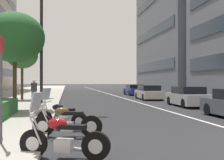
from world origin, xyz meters
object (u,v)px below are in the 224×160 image
motorcycle_under_tarp (62,139)px  pedestrian_on_plaza (34,91)px  parking_sign_by_curb (1,79)px  street_tree_near_plaza_corner (22,56)px  street_lamp_with_banners (47,21)px  car_mid_block_traffic (187,97)px  motorcycle_nearest_camera (61,117)px  car_lead_in_lane (149,93)px  car_far_down_avenue (134,90)px  motorcycle_far_end_row (67,123)px  street_tree_by_lamp_post (15,38)px

motorcycle_under_tarp → pedestrian_on_plaza: 15.46m
parking_sign_by_curb → street_tree_near_plaza_corner: (18.41, 2.26, 2.23)m
pedestrian_on_plaza → street_lamp_with_banners: bearing=175.8°
car_mid_block_traffic → street_tree_near_plaza_corner: size_ratio=0.85×
motorcycle_under_tarp → motorcycle_nearest_camera: 3.94m
motorcycle_nearest_camera → street_lamp_with_banners: bearing=-47.8°
car_lead_in_lane → car_far_down_avenue: (8.84, -0.71, -0.01)m
street_tree_near_plaza_corner → pedestrian_on_plaza: street_tree_near_plaza_corner is taller
parking_sign_by_curb → car_far_down_avenue: bearing=-20.1°
motorcycle_nearest_camera → parking_sign_by_curb: bearing=97.6°
motorcycle_far_end_row → street_lamp_with_banners: 9.96m
car_lead_in_lane → pedestrian_on_plaza: bearing=117.1°
car_far_down_avenue → street_tree_near_plaza_corner: 15.87m
motorcycle_nearest_camera → street_tree_near_plaza_corner: (15.57, 3.69, 3.58)m
motorcycle_under_tarp → street_tree_near_plaza_corner: street_tree_near_plaza_corner is taller
street_tree_near_plaza_corner → pedestrian_on_plaza: (-4.23, -1.49, -3.00)m
motorcycle_far_end_row → motorcycle_nearest_camera: bearing=-69.2°
street_tree_by_lamp_post → motorcycle_nearest_camera: bearing=-156.3°
car_lead_in_lane → street_tree_near_plaza_corner: (-0.47, 11.70, 3.36)m
car_lead_in_lane → street_lamp_with_banners: 13.52m
parking_sign_by_curb → street_lamp_with_banners: street_lamp_with_banners is taller
motorcycle_far_end_row → car_lead_in_lane: car_lead_in_lane is taller
motorcycle_far_end_row → parking_sign_by_curb: parking_sign_by_curb is taller
car_lead_in_lane → car_far_down_avenue: 8.87m
street_tree_by_lamp_post → car_far_down_avenue: bearing=-31.1°
motorcycle_under_tarp → street_tree_near_plaza_corner: size_ratio=0.40×
car_far_down_avenue → car_mid_block_traffic: bearing=178.6°
street_lamp_with_banners → street_tree_near_plaza_corner: 8.97m
motorcycle_nearest_camera → car_far_down_avenue: size_ratio=0.42×
parking_sign_by_curb → street_tree_near_plaza_corner: 18.68m
motorcycle_nearest_camera → street_tree_near_plaza_corner: 16.39m
car_far_down_avenue → street_tree_near_plaza_corner: street_tree_near_plaza_corner is taller
motorcycle_under_tarp → parking_sign_by_curb: (1.10, 1.54, 1.35)m
motorcycle_under_tarp → street_tree_near_plaza_corner: bearing=-58.6°
car_mid_block_traffic → street_tree_near_plaza_corner: (7.26, 12.21, 3.36)m
car_mid_block_traffic → street_tree_by_lamp_post: (-2.26, 11.17, 3.51)m
street_lamp_with_banners → street_tree_by_lamp_post: bearing=123.1°
motorcycle_far_end_row → car_far_down_avenue: 27.67m
motorcycle_far_end_row → motorcycle_nearest_camera: (1.45, 0.20, 0.01)m
parking_sign_by_curb → pedestrian_on_plaza: 14.22m
motorcycle_under_tarp → motorcycle_far_end_row: bearing=-71.7°
car_far_down_avenue → street_tree_by_lamp_post: street_tree_by_lamp_post is taller
car_far_down_avenue → car_lead_in_lane: bearing=174.7°
car_lead_in_lane → street_tree_near_plaza_corner: bearing=94.6°
car_far_down_avenue → motorcycle_far_end_row: bearing=161.3°
parking_sign_by_curb → pedestrian_on_plaza: parking_sign_by_curb is taller
motorcycle_under_tarp → car_lead_in_lane: motorcycle_under_tarp is taller
car_mid_block_traffic → street_lamp_with_banners: bearing=98.6°
car_far_down_avenue → parking_sign_by_curb: 29.53m
motorcycle_nearest_camera → motorcycle_under_tarp: bearing=125.9°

